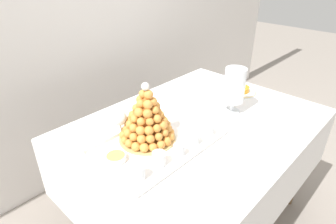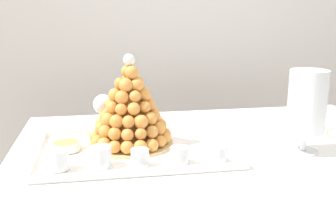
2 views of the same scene
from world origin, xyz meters
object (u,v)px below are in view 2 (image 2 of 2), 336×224
(serving_tray, at_px, (136,151))
(dessert_cup_left, at_px, (59,161))
(macaron_goblet, at_px, (307,103))
(wine_glass, at_px, (103,106))
(dessert_cup_centre, at_px, (140,159))
(croquembouche, at_px, (130,110))
(dessert_cup_right, at_px, (217,154))
(creme_brulee_ramekin, at_px, (66,146))
(dessert_cup_mid_right, at_px, (180,156))
(dessert_cup_mid_left, at_px, (101,157))

(serving_tray, relative_size, dessert_cup_left, 10.85)
(serving_tray, xyz_separation_m, macaron_goblet, (0.51, -0.07, 0.15))
(wine_glass, bearing_deg, dessert_cup_centre, -71.47)
(croquembouche, xyz_separation_m, dessert_cup_right, (0.23, -0.18, -0.09))
(wine_glass, bearing_deg, creme_brulee_ramekin, -136.84)
(croquembouche, bearing_deg, dessert_cup_right, -38.14)
(dessert_cup_mid_right, distance_m, creme_brulee_ramekin, 0.36)
(croquembouche, bearing_deg, dessert_cup_mid_right, -55.36)
(croquembouche, distance_m, dessert_cup_left, 0.28)
(croquembouche, relative_size, creme_brulee_ramekin, 3.30)
(dessert_cup_left, xyz_separation_m, macaron_goblet, (0.72, 0.04, 0.12))
(croquembouche, xyz_separation_m, dessert_cup_centre, (0.01, -0.19, -0.09))
(macaron_goblet, bearing_deg, dessert_cup_left, -177.17)
(dessert_cup_centre, distance_m, dessert_cup_right, 0.22)
(dessert_cup_right, xyz_separation_m, creme_brulee_ramekin, (-0.43, 0.16, -0.01))
(dessert_cup_centre, bearing_deg, serving_tray, 89.70)
(dessert_cup_mid_right, bearing_deg, creme_brulee_ramekin, 153.69)
(creme_brulee_ramekin, xyz_separation_m, macaron_goblet, (0.72, -0.12, 0.13))
(dessert_cup_left, xyz_separation_m, wine_glass, (0.12, 0.26, 0.08))
(dessert_cup_centre, xyz_separation_m, macaron_goblet, (0.51, 0.05, 0.12))
(dessert_cup_mid_left, xyz_separation_m, dessert_cup_centre, (0.10, -0.02, -0.00))
(dessert_cup_left, height_order, dessert_cup_mid_right, dessert_cup_left)
(croquembouche, distance_m, creme_brulee_ramekin, 0.22)
(wine_glass, bearing_deg, serving_tray, -58.32)
(dessert_cup_right, bearing_deg, dessert_cup_centre, -178.01)
(croquembouche, height_order, dessert_cup_centre, croquembouche)
(dessert_cup_left, xyz_separation_m, dessert_cup_mid_right, (0.33, -0.01, -0.00))
(dessert_cup_left, height_order, dessert_cup_centre, dessert_cup_left)
(croquembouche, height_order, wine_glass, croquembouche)
(macaron_goblet, xyz_separation_m, wine_glass, (-0.60, 0.23, -0.04))
(dessert_cup_centre, distance_m, macaron_goblet, 0.53)
(macaron_goblet, bearing_deg, dessert_cup_right, -171.17)
(dessert_cup_mid_left, height_order, dessert_cup_right, dessert_cup_mid_left)
(croquembouche, height_order, creme_brulee_ramekin, croquembouche)
(dessert_cup_centre, relative_size, macaron_goblet, 0.20)
(macaron_goblet, bearing_deg, creme_brulee_ramekin, 170.74)
(dessert_cup_right, bearing_deg, creme_brulee_ramekin, 159.40)
(dessert_cup_mid_right, xyz_separation_m, wine_glass, (-0.21, 0.27, 0.08))
(dessert_cup_right, xyz_separation_m, macaron_goblet, (0.29, 0.04, 0.13))
(dessert_cup_mid_right, bearing_deg, dessert_cup_mid_left, 177.90)
(serving_tray, xyz_separation_m, croquembouche, (-0.01, 0.06, 0.11))
(dessert_cup_mid_right, xyz_separation_m, dessert_cup_right, (0.11, -0.00, -0.00))
(serving_tray, bearing_deg, dessert_cup_mid_left, -133.99)
(creme_brulee_ramekin, bearing_deg, dessert_cup_mid_left, -55.14)
(macaron_goblet, bearing_deg, serving_tray, 171.69)
(serving_tray, height_order, dessert_cup_left, dessert_cup_left)
(croquembouche, relative_size, macaron_goblet, 1.13)
(dessert_cup_left, bearing_deg, croquembouche, 39.97)
(dessert_cup_mid_left, height_order, wine_glass, wine_glass)
(dessert_cup_centre, xyz_separation_m, wine_glass, (-0.09, 0.28, 0.08))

